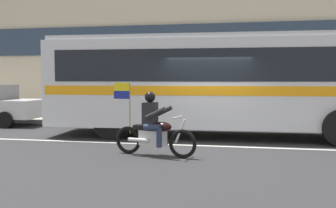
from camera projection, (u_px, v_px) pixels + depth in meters
ground_plane at (208, 142)px, 11.06m from camera, size 60.00×60.00×0.00m
sidewalk_curb at (218, 121)px, 16.05m from camera, size 28.00×3.80×0.15m
lane_center_stripe at (206, 146)px, 10.47m from camera, size 26.60×0.14×0.01m
office_building_facade at (222, 5)px, 17.93m from camera, size 28.00×0.89×10.85m
transit_bus at (228, 79)px, 12.00m from camera, size 11.57×2.98×3.22m
motorcycle_with_rider at (154, 129)px, 9.08m from camera, size 2.16×0.72×1.78m
fire_hydrant at (201, 113)px, 15.07m from camera, size 0.22×0.30×0.75m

